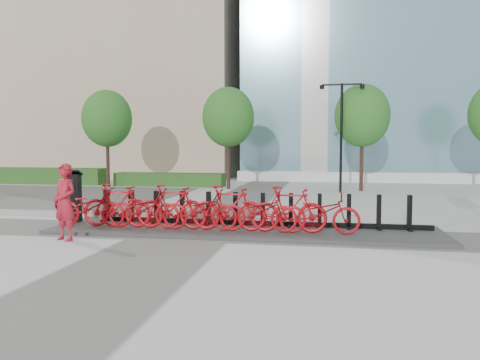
# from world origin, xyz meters

# --- Properties ---
(ground) EXTENTS (120.00, 120.00, 0.00)m
(ground) POSITION_xyz_m (0.00, 0.00, 0.00)
(ground) COLOR silver
(glass_building) EXTENTS (32.00, 16.00, 24.00)m
(glass_building) POSITION_xyz_m (14.00, 26.00, 12.00)
(glass_building) COLOR #3F667A
(glass_building) RESTS_ON ground
(gravel_patch) EXTENTS (14.00, 14.00, 0.00)m
(gravel_patch) POSITION_xyz_m (-10.00, 7.00, 0.01)
(gravel_patch) COLOR #4D4D4B
(gravel_patch) RESTS_ON ground
(hedge_a) EXTENTS (10.00, 1.40, 0.90)m
(hedge_a) POSITION_xyz_m (-14.00, 13.50, 0.45)
(hedge_a) COLOR #215219
(hedge_a) RESTS_ON ground
(hedge_b) EXTENTS (6.00, 1.20, 0.70)m
(hedge_b) POSITION_xyz_m (-5.00, 13.20, 0.35)
(hedge_b) COLOR #215219
(hedge_b) RESTS_ON ground
(tree_0) EXTENTS (2.60, 2.60, 5.10)m
(tree_0) POSITION_xyz_m (-8.00, 12.00, 3.59)
(tree_0) COLOR #4B3228
(tree_0) RESTS_ON ground
(tree_1) EXTENTS (2.60, 2.60, 5.10)m
(tree_1) POSITION_xyz_m (-1.50, 12.00, 3.59)
(tree_1) COLOR #4B3228
(tree_1) RESTS_ON ground
(tree_2) EXTENTS (2.60, 2.60, 5.10)m
(tree_2) POSITION_xyz_m (5.00, 12.00, 3.59)
(tree_2) COLOR #4B3228
(tree_2) RESTS_ON ground
(streetlamp) EXTENTS (2.00, 0.20, 5.00)m
(streetlamp) POSITION_xyz_m (4.00, 11.00, 3.13)
(streetlamp) COLOR black
(streetlamp) RESTS_ON ground
(dock_pad) EXTENTS (9.60, 2.40, 0.08)m
(dock_pad) POSITION_xyz_m (1.30, 0.30, 0.04)
(dock_pad) COLOR #404040
(dock_pad) RESTS_ON ground
(dock_rail_posts) EXTENTS (8.02, 0.50, 0.85)m
(dock_rail_posts) POSITION_xyz_m (1.36, 0.77, 0.51)
(dock_rail_posts) COLOR black
(dock_rail_posts) RESTS_ON dock_pad
(bike_0) EXTENTS (1.88, 0.65, 0.99)m
(bike_0) POSITION_xyz_m (-2.60, -0.05, 0.57)
(bike_0) COLOR #A60B11
(bike_0) RESTS_ON dock_pad
(bike_1) EXTENTS (1.82, 0.51, 1.09)m
(bike_1) POSITION_xyz_m (-1.88, -0.05, 0.63)
(bike_1) COLOR #A60B11
(bike_1) RESTS_ON dock_pad
(bike_2) EXTENTS (1.88, 0.65, 0.99)m
(bike_2) POSITION_xyz_m (-1.16, -0.05, 0.57)
(bike_2) COLOR #A60B11
(bike_2) RESTS_ON dock_pad
(bike_3) EXTENTS (1.82, 0.51, 1.09)m
(bike_3) POSITION_xyz_m (-0.44, -0.05, 0.63)
(bike_3) COLOR #A60B11
(bike_3) RESTS_ON dock_pad
(bike_4) EXTENTS (1.88, 0.65, 0.99)m
(bike_4) POSITION_xyz_m (0.28, -0.05, 0.57)
(bike_4) COLOR #A60B11
(bike_4) RESTS_ON dock_pad
(bike_5) EXTENTS (1.82, 0.51, 1.09)m
(bike_5) POSITION_xyz_m (1.00, -0.05, 0.63)
(bike_5) COLOR #A60B11
(bike_5) RESTS_ON dock_pad
(bike_6) EXTENTS (1.88, 0.65, 0.99)m
(bike_6) POSITION_xyz_m (1.72, -0.05, 0.57)
(bike_6) COLOR #A60B11
(bike_6) RESTS_ON dock_pad
(bike_7) EXTENTS (1.82, 0.51, 1.09)m
(bike_7) POSITION_xyz_m (2.44, -0.05, 0.63)
(bike_7) COLOR #A60B11
(bike_7) RESTS_ON dock_pad
(bike_8) EXTENTS (1.88, 0.65, 0.99)m
(bike_8) POSITION_xyz_m (3.16, -0.05, 0.57)
(bike_8) COLOR #A60B11
(bike_8) RESTS_ON dock_pad
(kiosk) EXTENTS (0.48, 0.42, 1.41)m
(kiosk) POSITION_xyz_m (-3.42, 0.56, 0.76)
(kiosk) COLOR black
(kiosk) RESTS_ON dock_pad
(worker_red) EXTENTS (0.74, 0.61, 1.73)m
(worker_red) POSITION_xyz_m (-2.45, -1.48, 0.86)
(worker_red) COLOR #A91929
(worker_red) RESTS_ON ground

